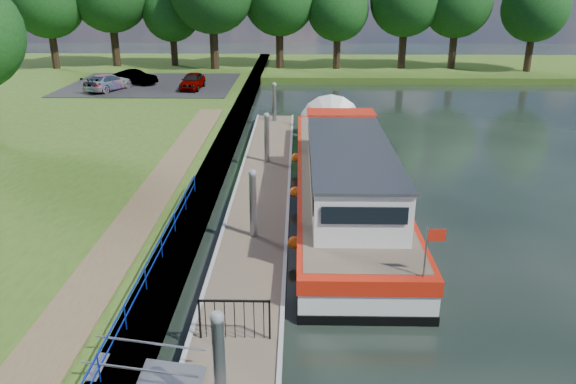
{
  "coord_description": "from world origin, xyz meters",
  "views": [
    {
      "loc": [
        1.61,
        -10.08,
        9.11
      ],
      "look_at": [
        1.21,
        10.38,
        1.4
      ],
      "focal_mm": 35.0,
      "sensor_mm": 36.0,
      "label": 1
    }
  ],
  "objects_px": {
    "barge": "(342,172)",
    "car_a": "(192,81)",
    "pontoon": "(262,197)",
    "car_b": "(135,77)",
    "car_c": "(108,82)"
  },
  "relations": [
    {
      "from": "pontoon",
      "to": "car_a",
      "type": "distance_m",
      "value": 23.83
    },
    {
      "from": "pontoon",
      "to": "car_a",
      "type": "relative_size",
      "value": 7.8
    },
    {
      "from": "barge",
      "to": "car_b",
      "type": "relative_size",
      "value": 5.62
    },
    {
      "from": "barge",
      "to": "car_b",
      "type": "distance_m",
      "value": 28.64
    },
    {
      "from": "car_a",
      "to": "car_b",
      "type": "height_order",
      "value": "car_a"
    },
    {
      "from": "pontoon",
      "to": "car_a",
      "type": "xyz_separation_m",
      "value": [
        -7.07,
        22.72,
        1.31
      ]
    },
    {
      "from": "pontoon",
      "to": "car_a",
      "type": "bearing_deg",
      "value": 107.29
    },
    {
      "from": "pontoon",
      "to": "car_b",
      "type": "distance_m",
      "value": 27.57
    },
    {
      "from": "barge",
      "to": "car_a",
      "type": "bearing_deg",
      "value": 115.98
    },
    {
      "from": "car_a",
      "to": "car_c",
      "type": "xyz_separation_m",
      "value": [
        -6.7,
        -0.75,
        0.0
      ]
    },
    {
      "from": "car_b",
      "to": "car_c",
      "type": "xyz_separation_m",
      "value": [
        -1.42,
        -2.65,
        0.04
      ]
    },
    {
      "from": "pontoon",
      "to": "car_c",
      "type": "bearing_deg",
      "value": 122.08
    },
    {
      "from": "pontoon",
      "to": "car_c",
      "type": "distance_m",
      "value": 25.97
    },
    {
      "from": "barge",
      "to": "car_a",
      "type": "xyz_separation_m",
      "value": [
        -10.67,
        21.89,
        0.4
      ]
    },
    {
      "from": "car_a",
      "to": "car_c",
      "type": "height_order",
      "value": "same"
    }
  ]
}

